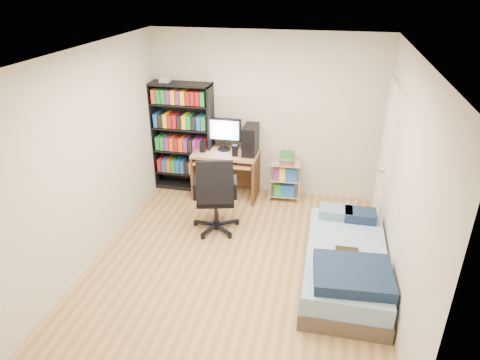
% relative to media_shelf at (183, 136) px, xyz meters
% --- Properties ---
extents(room, '(3.58, 4.08, 2.58)m').
position_rel_media_shelf_xyz_m(room, '(1.29, -1.84, 0.36)').
color(room, tan).
rests_on(room, ground).
extents(media_shelf, '(0.97, 0.32, 1.80)m').
position_rel_media_shelf_xyz_m(media_shelf, '(0.00, 0.00, 0.00)').
color(media_shelf, black).
rests_on(media_shelf, room).
extents(computer_desk, '(0.99, 0.57, 1.24)m').
position_rel_media_shelf_xyz_m(computer_desk, '(0.84, -0.12, -0.22)').
color(computer_desk, '#9D7450').
rests_on(computer_desk, room).
extents(office_chair, '(0.80, 0.80, 1.10)m').
position_rel_media_shelf_xyz_m(office_chair, '(0.85, -1.19, -0.54)').
color(office_chair, black).
rests_on(office_chair, room).
extents(wire_cart, '(0.49, 0.36, 0.76)m').
position_rel_media_shelf_xyz_m(wire_cart, '(1.65, -0.07, -0.39)').
color(wire_cart, white).
rests_on(wire_cart, room).
extents(bed, '(0.92, 1.83, 0.52)m').
position_rel_media_shelf_xyz_m(bed, '(2.56, -1.92, -0.66)').
color(bed, '#50443B').
rests_on(bed, room).
extents(door, '(0.12, 0.80, 2.00)m').
position_rel_media_shelf_xyz_m(door, '(3.01, -0.49, 0.11)').
color(door, white).
rests_on(door, room).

